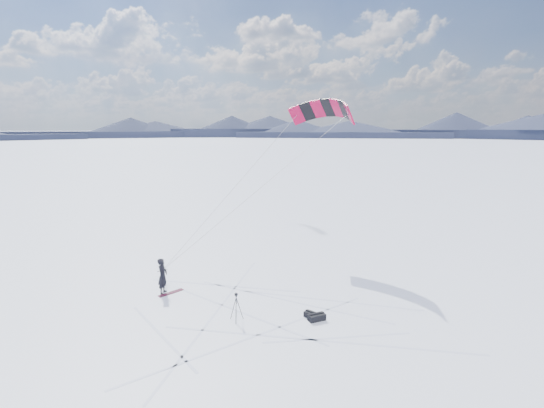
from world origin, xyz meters
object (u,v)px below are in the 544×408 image
object	(u,v)px
tripod	(236,303)
gear_bag_b	(312,315)
snowkiter	(164,293)
gear_bag_a	(317,317)
snowboard	(171,293)

from	to	relation	value
tripod	gear_bag_b	distance (m)	3.54
snowkiter	gear_bag_a	world-z (taller)	snowkiter
snowboard	tripod	xyz separation A→B (m)	(2.91, -3.83, 0.83)
snowkiter	gear_bag_a	distance (m)	8.36
gear_bag_b	gear_bag_a	bearing A→B (deg)	-12.12
tripod	gear_bag_a	xyz separation A→B (m)	(3.55, -0.87, -0.69)
gear_bag_a	snowkiter	bearing A→B (deg)	136.39
snowkiter	snowboard	world-z (taller)	snowkiter
snowboard	gear_bag_a	world-z (taller)	gear_bag_a
gear_bag_a	gear_bag_b	size ratio (longest dim) A/B	1.09
gear_bag_a	tripod	bearing A→B (deg)	157.80
snowkiter	snowboard	distance (m)	0.39
snowkiter	gear_bag_b	distance (m)	8.09
snowboard	gear_bag_b	bearing A→B (deg)	-65.04
tripod	gear_bag_a	size ratio (longest dim) A/B	1.59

